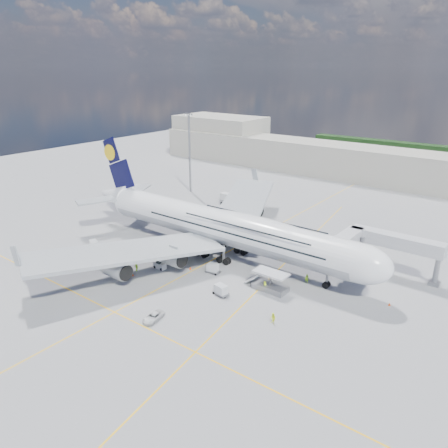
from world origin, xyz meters
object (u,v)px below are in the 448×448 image
Objects in this scene: crew_tug at (136,266)px; cone_wing_right_inner at (190,268)px; dolly_nose_far at (221,290)px; crew_loader at (273,319)px; catering_truck_inner at (239,218)px; baggage_tug at (160,265)px; service_van at (153,317)px; jet_bridge at (375,243)px; dolly_row_c at (104,268)px; cone_wing_left_outer at (229,211)px; dolly_back at (152,247)px; dolly_nose_near at (213,268)px; crew_van at (265,286)px; light_mast at (190,152)px; crew_wing at (161,262)px; cone_tail at (147,218)px; catering_truck_outer at (229,200)px; airliner at (223,226)px; dolly_row_b at (156,252)px; cone_wing_left_inner at (223,241)px; dolly_row_a at (94,244)px; cone_wing_right_outer at (133,274)px; crew_nose at (307,278)px; cargo_loader at (270,284)px.

cone_wing_right_inner is at bearing 45.01° from crew_tug.
dolly_nose_far is 1.76× the size of crew_loader.
catering_truck_inner reaches higher than crew_loader.
baggage_tug reaches higher than service_van.
crew_loader is (-6.46, -27.60, -5.88)m from jet_bridge.
cone_wing_left_outer reaches higher than dolly_row_c.
dolly_back is 18.19m from dolly_nose_near.
jet_bridge is 48.15m from dolly_back.
dolly_row_c is 33.57m from crew_van.
light_mast is at bearing 119.29° from service_van.
cone_tail is at bearing 67.08° from crew_wing.
light_mast is at bearing 107.05° from cone_tail.
baggage_tug is 29.59m from crew_loader.
dolly_nose_near is (18.77, 12.47, 0.70)m from dolly_row_c.
dolly_row_c is 5.25× the size of cone_wing_left_outer.
catering_truck_outer is at bearing 125.47° from cone_wing_left_outer.
airliner is at bearing -55.83° from cone_wing_left_outer.
cone_wing_left_outer is at bearing 105.16° from dolly_row_b.
dolly_nose_near is 19.97m from service_van.
dolly_nose_near is at bearing -59.55° from cone_wing_left_inner.
dolly_row_a reaches higher than cone_tail.
dolly_row_b is (-11.38, -9.15, -5.92)m from airliner.
crew_tug reaches higher than dolly_row_a.
catering_truck_outer is at bearing 104.29° from cone_wing_right_outer.
airliner is 21.59m from cone_wing_right_outer.
cone_wing_left_outer is at bearing 50.94° from cone_tail.
crew_nose is at bearing 15.43° from dolly_nose_near.
cone_wing_left_inner is at bearing -38.95° from light_mast.
dolly_row_b is 1.50× the size of crew_loader.
crew_nose reaches higher than service_van.
dolly_row_c is 5.42× the size of cone_wing_left_inner.
dolly_back is 38.72m from crew_loader.
dolly_row_a reaches higher than crew_van.
crew_van is at bearing -125.99° from jet_bridge.
crew_nose reaches higher than cone_wing_right_outer.
crew_nose reaches higher than dolly_back.
service_van is at bearing -120.46° from jet_bridge.
dolly_row_b is 1.60× the size of crew_van.
cone_wing_left_inner is 0.93× the size of cone_wing_right_inner.
catering_truck_outer is 3.22× the size of crew_wing.
cone_wing_left_outer is at bearing 30.40° from crew_wing.
dolly_nose_far is 0.46× the size of catering_truck_inner.
dolly_row_c is at bearing -143.44° from crew_tug.
baggage_tug is (-22.84, -6.05, -0.51)m from cargo_loader.
light_mast is 53.27m from dolly_row_a.
airliner reaches higher than dolly_nose_near.
catering_truck_outer is 45.08m from crew_wing.
dolly_nose_far is 6.92× the size of cone_tail.
crew_van is at bearing -34.27° from cone_wing_left_inner.
dolly_row_a is 1.28× the size of baggage_tug.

